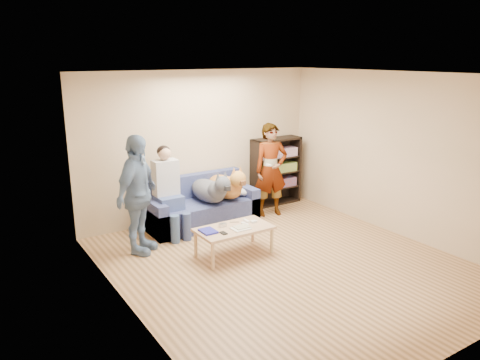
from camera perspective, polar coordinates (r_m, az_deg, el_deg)
ground at (r=6.69m, az=5.67°, el=-10.15°), size 5.00×5.00×0.00m
ceiling at (r=6.07m, az=6.31°, el=12.69°), size 5.00×5.00×0.00m
wall_back at (r=8.30m, az=-4.88°, el=4.29°), size 4.50×0.00×4.50m
wall_front at (r=4.67m, az=25.58°, el=-5.74°), size 4.50×0.00×4.50m
wall_left at (r=5.20m, az=-13.83°, el=-2.63°), size 0.00×5.00×5.00m
wall_right at (r=7.83m, az=18.96°, el=2.87°), size 0.00×5.00×5.00m
blanket at (r=8.31m, az=0.51°, el=-1.35°), size 0.39×0.33×0.14m
person_standing_right at (r=8.41m, az=3.80°, el=1.24°), size 0.69×0.54×1.68m
person_standing_left at (r=6.90m, az=-12.39°, el=-1.81°), size 1.06×1.01×1.76m
held_controller at (r=8.10m, az=3.52°, el=1.85°), size 0.05×0.12×0.03m
notebook_blue at (r=6.65m, az=-3.90°, el=-6.23°), size 0.20×0.26×0.03m
papers at (r=6.74m, az=0.09°, el=-5.92°), size 0.26×0.20×0.02m
magazine at (r=6.77m, az=0.21°, el=-5.72°), size 0.22×0.17×0.01m
camera_silver at (r=6.83m, az=-2.13°, el=-5.50°), size 0.11×0.06×0.05m
controller_a at (r=7.01m, az=0.78°, el=-5.01°), size 0.04×0.13×0.03m
controller_b at (r=6.99m, az=1.69°, el=-5.08°), size 0.09×0.06×0.03m
headphone_cup_a at (r=6.88m, az=0.78°, el=-5.46°), size 0.07×0.07×0.02m
headphone_cup_b at (r=6.94m, az=0.41°, el=-5.27°), size 0.07×0.07×0.02m
pen_orange at (r=6.66m, az=-0.14°, el=-6.22°), size 0.13×0.06×0.01m
pen_black at (r=7.00m, az=-0.68°, el=-5.15°), size 0.13×0.08×0.01m
wallet at (r=6.58m, az=-2.03°, el=-6.48°), size 0.07×0.12×0.02m
sofa at (r=8.10m, az=-4.94°, el=-3.44°), size 1.90×0.85×0.82m
person_seated at (r=7.59m, az=-8.72°, el=-0.95°), size 0.40×0.73×1.47m
dog_gray at (r=7.87m, az=-3.60°, el=-1.21°), size 0.42×1.26×0.61m
dog_tan at (r=8.08m, az=-1.64°, el=-0.69°), size 0.44×1.18×0.64m
coffee_table at (r=6.81m, az=-0.73°, el=-6.17°), size 1.10×0.60×0.42m
bookshelf at (r=9.11m, az=4.35°, el=1.27°), size 1.00×0.34×1.30m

